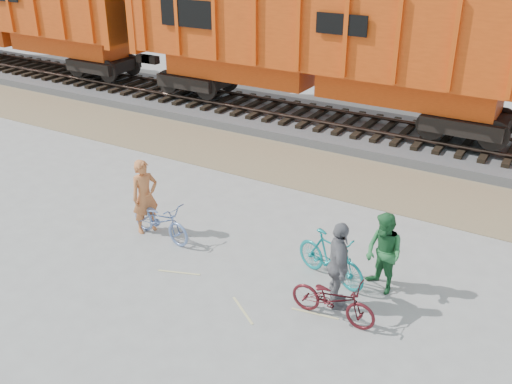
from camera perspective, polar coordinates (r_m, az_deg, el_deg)
ground at (r=12.03m, az=-1.54°, el=-7.60°), size 120.00×120.00×0.00m
gravel_strip at (r=16.37m, az=8.76°, el=1.59°), size 120.00×3.00×0.02m
ballast_bed at (r=19.40m, az=12.81°, el=5.54°), size 120.00×4.00×0.30m
track at (r=19.30m, az=12.90°, el=6.45°), size 120.00×2.60×0.24m
hopper_car_left at (r=29.10m, az=-22.79°, el=16.61°), size 14.00×3.13×4.65m
hopper_car_center at (r=19.55m, az=6.34°, el=14.86°), size 14.00×3.13×4.65m
bicycle_blue at (r=13.07m, az=-9.52°, el=-2.79°), size 1.78×0.83×0.90m
bicycle_teal at (r=11.50m, az=7.47°, el=-6.50°), size 1.78×0.99×1.03m
bicycle_maroon at (r=10.50m, az=7.72°, el=-10.57°), size 1.63×0.58×0.85m
person_solo at (r=13.24m, az=-11.05°, el=-0.44°), size 0.64×0.76×1.76m
person_man at (r=11.22m, az=12.66°, el=-6.00°), size 1.00×0.94×1.64m
person_woman at (r=10.58m, az=8.24°, el=-7.33°), size 0.90×1.10×1.75m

